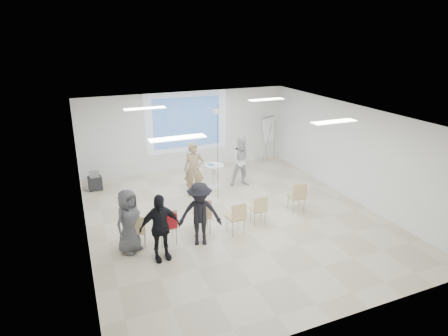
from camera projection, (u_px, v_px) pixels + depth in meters
name	position (u px, v px, depth m)	size (l,w,h in m)	color
floor	(234.00, 219.00, 10.88)	(8.00, 9.00, 0.10)	beige
ceiling	(236.00, 113.00, 9.82)	(8.00, 9.00, 0.10)	white
wall_back	(187.00, 131.00, 14.31)	(8.00, 0.10, 3.00)	silver
wall_left	(80.00, 191.00, 8.90)	(0.10, 9.00, 3.00)	silver
wall_right	(352.00, 152.00, 11.80)	(0.10, 9.00, 3.00)	silver
projection_halo	(187.00, 122.00, 14.13)	(3.20, 0.01, 2.30)	silver
projection_image	(187.00, 122.00, 14.12)	(2.60, 0.01, 1.90)	#3568B4
pedestal_table	(214.00, 174.00, 12.85)	(0.87, 0.87, 0.83)	white
player_left	(194.00, 166.00, 11.96)	(0.74, 0.50, 2.04)	tan
player_right	(243.00, 159.00, 12.79)	(0.95, 0.76, 1.97)	silver
controller_left	(196.00, 154.00, 12.13)	(0.04, 0.12, 0.04)	silver
controller_right	(235.00, 148.00, 12.82)	(0.04, 0.13, 0.04)	white
chair_far_left	(137.00, 229.00, 9.16)	(0.49, 0.52, 0.88)	tan
chair_left_mid	(167.00, 224.00, 9.26)	(0.47, 0.50, 0.99)	tan
chair_left_inner	(202.00, 213.00, 9.81)	(0.54, 0.57, 1.00)	tan
chair_center	(237.00, 216.00, 9.79)	(0.45, 0.48, 0.90)	tan
chair_right_inner	(259.00, 208.00, 10.31)	(0.43, 0.46, 0.84)	tan
chair_right_far	(298.00, 195.00, 10.99)	(0.50, 0.53, 0.94)	tan
red_jacket	(168.00, 222.00, 9.10)	(0.41, 0.09, 0.39)	#A9141E
laptop	(202.00, 213.00, 9.92)	(0.37, 0.27, 0.03)	black
audience_left	(159.00, 223.00, 8.56)	(1.10, 0.66, 1.90)	black
audience_mid	(200.00, 210.00, 9.20)	(1.21, 0.66, 1.88)	black
audience_outer	(128.00, 218.00, 8.91)	(0.88, 0.58, 1.80)	#525257
flipchart_easel	(269.00, 129.00, 14.99)	(0.76, 0.61, 1.91)	gray
av_cart	(95.00, 181.00, 12.65)	(0.46, 0.38, 0.66)	black
ceiling_projector	(218.00, 116.00, 11.28)	(0.30, 0.25, 3.00)	white
fluor_panel_nw	(145.00, 108.00, 10.87)	(1.20, 0.30, 0.02)	white
fluor_panel_ne	(266.00, 100.00, 12.30)	(1.20, 0.30, 0.02)	white
fluor_panel_sw	(178.00, 138.00, 7.83)	(1.20, 0.30, 0.02)	white
fluor_panel_se	(334.00, 122.00, 9.26)	(1.20, 0.30, 0.02)	white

